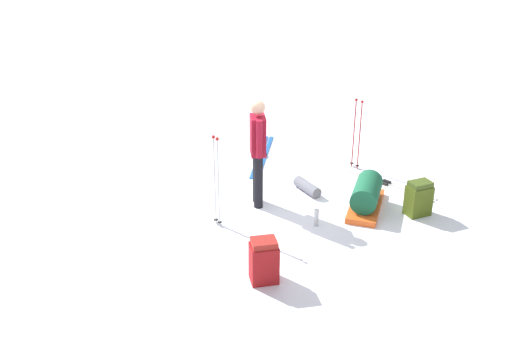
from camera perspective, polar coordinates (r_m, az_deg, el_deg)
The scene contains 11 objects.
ground_plane at distance 9.15m, azimuth 0.00°, elevation -4.00°, with size 80.00×80.00×0.00m, color white.
skier_standing at distance 8.92m, azimuth 0.17°, elevation 2.03°, with size 0.55×0.30×1.70m.
ski_pair_near at distance 10.18m, azimuth 12.30°, elevation -1.42°, with size 1.71×0.97×0.05m.
ski_pair_far at distance 11.02m, azimuth 0.60°, elevation 1.21°, with size 1.82×1.13×0.05m.
backpack_large_dark at distance 9.23m, azimuth 15.36°, elevation -2.80°, with size 0.26×0.36×0.55m.
backpack_bright at distance 7.41m, azimuth 0.77°, elevation -8.87°, with size 0.33×0.38×0.59m.
ski_poles_planted_near at distance 10.45m, azimuth 9.69°, elevation 3.63°, with size 0.20×0.11×1.27m.
ski_poles_planted_far at distance 8.42m, azimuth -3.82°, elevation -0.84°, with size 0.16×0.10×1.39m.
gear_sled at distance 9.24m, azimuth 10.56°, elevation -2.57°, with size 1.18×1.06×0.49m.
sleeping_mat_rolled at distance 9.69m, azimuth 4.94°, elevation -1.79°, with size 0.18×0.18×0.55m, color slate.
thermos_bottle at distance 8.71m, azimuth 5.81°, elevation -4.71°, with size 0.07×0.07×0.26m, color #B9BCBE.
Camera 1 is at (7.52, -2.87, 4.35)m, focal length 41.63 mm.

